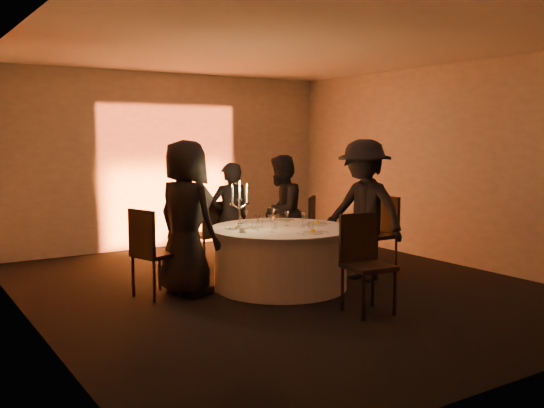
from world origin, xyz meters
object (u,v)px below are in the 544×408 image
chair_front (364,257)px  chair_back_right (304,226)px  chair_back_left (213,230)px  guest_left (186,218)px  chair_right (381,229)px  coffee_cup (242,230)px  banquet_table (281,257)px  guest_right (364,210)px  guest_back_right (281,212)px  candelabra (240,212)px  guest_back_left (230,218)px  chair_left (150,248)px

chair_front → chair_back_right: bearing=75.8°
chair_back_left → guest_left: (-0.98, -1.19, 0.38)m
chair_right → coffee_cup: (-2.35, -0.11, 0.19)m
chair_back_right → guest_left: size_ratio=0.55×
banquet_table → chair_back_left: 1.54m
guest_left → guest_right: (2.31, -0.59, 0.00)m
chair_front → guest_back_right: size_ratio=0.65×
chair_right → guest_back_right: 1.46m
chair_back_right → chair_front: chair_front is taller
chair_back_right → candelabra: 1.82m
guest_back_right → coffee_cup: guest_back_right is taller
guest_left → candelabra: bearing=-122.0°
guest_right → guest_back_left: bearing=-150.0°
chair_right → candelabra: bearing=-92.1°
chair_right → guest_back_right: guest_back_right is taller
chair_right → guest_right: guest_right is taller
guest_back_left → guest_right: size_ratio=0.83×
banquet_table → chair_back_left: bearing=96.5°
chair_right → guest_left: bearing=-95.0°
banquet_table → chair_front: 1.41m
guest_back_left → chair_back_right: bearing=178.2°
guest_left → guest_back_left: (1.04, 0.79, -0.16)m
chair_left → guest_back_left: (1.47, 0.70, 0.17)m
guest_left → guest_right: size_ratio=1.00×
chair_back_left → chair_back_right: bearing=162.0°
chair_back_right → chair_right: (0.67, -0.94, 0.03)m
chair_left → chair_back_left: size_ratio=1.09×
chair_back_left → guest_back_right: 1.03m
chair_back_right → guest_back_left: guest_back_left is taller
chair_left → chair_back_left: bearing=-68.4°
guest_back_left → guest_right: (1.27, -1.38, 0.16)m
chair_left → guest_right: bearing=-120.4°
chair_front → candelabra: candelabra is taller
chair_left → chair_front: (1.76, -1.80, 0.00)m
guest_right → candelabra: guest_right is taller
guest_back_right → chair_left: bearing=-20.0°
chair_back_right → chair_right: size_ratio=0.96×
guest_back_right → coffee_cup: (-1.27, -1.06, -0.02)m
chair_front → candelabra: size_ratio=1.74×
chair_left → chair_front: chair_front is taller
chair_front → guest_left: 2.19m
chair_back_right → guest_right: guest_right is taller
guest_back_right → chair_back_left: bearing=-67.3°
chair_back_left → candelabra: 1.47m
banquet_table → guest_left: size_ratio=0.96×
chair_back_left → guest_right: bearing=132.8°
chair_back_right → candelabra: (-1.57, -0.82, 0.40)m
chair_left → guest_right: size_ratio=0.57×
chair_back_right → banquet_table: bearing=-2.1°
guest_back_right → candelabra: bearing=1.4°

